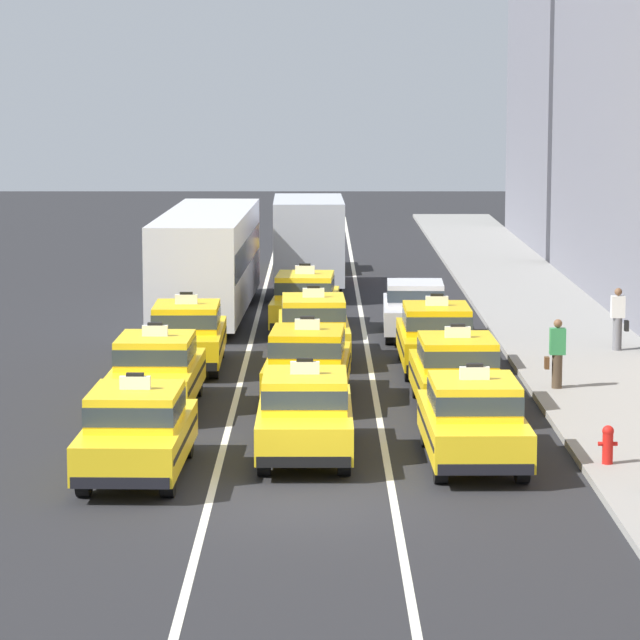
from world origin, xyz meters
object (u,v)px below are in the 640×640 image
(sedan_right_fourth, at_px, (410,307))
(pedestrian_by_storefront, at_px, (613,319))
(taxi_center_nearest, at_px, (300,413))
(taxi_right_third, at_px, (431,336))
(bus_left_fourth, at_px, (203,257))
(box_truck_center_fifth, at_px, (304,241))
(taxi_center_second, at_px, (303,363))
(fire_hydrant, at_px, (603,443))
(taxi_left_nearest, at_px, (132,430))
(pedestrian_mid_block, at_px, (552,354))
(taxi_center_third, at_px, (309,327))
(taxi_left_second, at_px, (151,370))
(taxi_right_second, at_px, (452,372))
(taxi_right_nearest, at_px, (469,419))
(taxi_center_sixth, at_px, (307,247))
(taxi_left_third, at_px, (182,334))
(taxi_center_fourth, at_px, (300,300))

(sedan_right_fourth, distance_m, pedestrian_by_storefront, 6.08)
(taxi_center_nearest, distance_m, taxi_right_third, 10.22)
(bus_left_fourth, height_order, box_truck_center_fifth, box_truck_center_fifth)
(taxi_center_second, height_order, box_truck_center_fifth, box_truck_center_fifth)
(sedan_right_fourth, bearing_deg, fire_hydrant, -80.72)
(taxi_left_nearest, bearing_deg, pedestrian_mid_block, 42.52)
(taxi_center_third, height_order, box_truck_center_fifth, box_truck_center_fifth)
(taxi_left_second, bearing_deg, taxi_right_third, 37.26)
(taxi_right_second, relative_size, taxi_right_third, 1.00)
(pedestrian_by_storefront, bearing_deg, fire_hydrant, -100.72)
(taxi_right_second, bearing_deg, taxi_center_third, 115.17)
(bus_left_fourth, relative_size, pedestrian_by_storefront, 6.81)
(taxi_center_third, height_order, taxi_right_nearest, same)
(pedestrian_by_storefront, bearing_deg, taxi_right_second, -123.06)
(taxi_right_second, height_order, sedan_right_fourth, taxi_right_second)
(bus_left_fourth, height_order, taxi_center_sixth, bus_left_fourth)
(taxi_center_second, bearing_deg, taxi_left_nearest, -112.92)
(box_truck_center_fifth, xyz_separation_m, sedan_right_fourth, (3.08, -9.77, -0.93))
(bus_left_fourth, xyz_separation_m, pedestrian_by_storefront, (11.30, -7.37, -0.84))
(taxi_center_nearest, xyz_separation_m, taxi_right_nearest, (3.19, -0.59, 0.00))
(taxi_center_second, height_order, taxi_center_sixth, same)
(taxi_left_second, xyz_separation_m, taxi_left_third, (0.27, 5.28, 0.00))
(taxi_right_nearest, height_order, sedan_right_fourth, taxi_right_nearest)
(taxi_right_nearest, height_order, taxi_right_third, same)
(taxi_center_sixth, relative_size, fire_hydrant, 6.29)
(box_truck_center_fifth, bearing_deg, fire_hydrant, -77.59)
(taxi_center_sixth, bearing_deg, taxi_left_nearest, -95.18)
(taxi_center_fourth, bearing_deg, box_truck_center_fifth, 89.76)
(taxi_center_fourth, bearing_deg, taxi_right_third, -63.86)
(taxi_left_third, relative_size, taxi_center_third, 1.00)
(taxi_left_nearest, bearing_deg, fire_hydrant, 2.67)
(taxi_left_second, xyz_separation_m, pedestrian_mid_block, (9.09, 1.78, 0.08))
(taxi_left_second, height_order, taxi_right_nearest, same)
(bus_left_fourth, xyz_separation_m, fire_hydrant, (8.81, -20.55, -1.27))
(taxi_center_fourth, distance_m, box_truck_center_fifth, 8.51)
(taxi_left_second, bearing_deg, taxi_right_second, -1.73)
(taxi_center_sixth, distance_m, fire_hydrant, 33.57)
(taxi_center_nearest, height_order, pedestrian_by_storefront, taxi_center_nearest)
(box_truck_center_fifth, distance_m, taxi_right_second, 20.72)
(taxi_left_nearest, height_order, box_truck_center_fifth, box_truck_center_fifth)
(taxi_center_sixth, distance_m, taxi_right_third, 22.44)
(bus_left_fourth, height_order, sedan_right_fourth, bus_left_fourth)
(taxi_left_nearest, relative_size, pedestrian_mid_block, 2.85)
(pedestrian_by_storefront, height_order, fire_hydrant, pedestrian_by_storefront)
(bus_left_fourth, distance_m, taxi_center_sixth, 12.96)
(taxi_left_nearest, relative_size, pedestrian_by_storefront, 2.78)
(taxi_left_third, bearing_deg, taxi_right_nearest, -59.48)
(taxi_right_third, relative_size, pedestrian_mid_block, 2.83)
(taxi_left_third, relative_size, taxi_center_fourth, 0.99)
(taxi_center_sixth, bearing_deg, taxi_center_nearest, -89.93)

